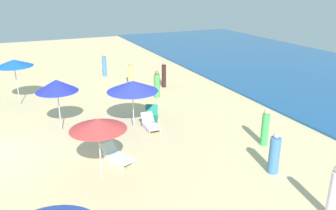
{
  "coord_description": "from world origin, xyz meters",
  "views": [
    {
      "loc": [
        13.66,
        1.79,
        6.51
      ],
      "look_at": [
        -0.07,
        7.87,
        1.15
      ],
      "focal_mm": 36.65,
      "sensor_mm": 36.0,
      "label": 1
    }
  ],
  "objects": [
    {
      "name": "beachgoer_2",
      "position": [
        -7.75,
        8.54,
        0.7
      ],
      "size": [
        0.47,
        0.47,
        1.52
      ],
      "rotation": [
        0.0,
        0.0,
        5.96
      ],
      "color": "#E4EC75",
      "rests_on": "ground_plane"
    },
    {
      "name": "lounge_chair_1_1",
      "position": [
        -1.03,
        7.39,
        0.27
      ],
      "size": [
        1.37,
        1.07,
        0.77
      ],
      "rotation": [
        0.0,
        0.0,
        1.15
      ],
      "color": "silver",
      "rests_on": "ground_plane"
    },
    {
      "name": "umbrella_2",
      "position": [
        -6.45,
        1.52,
        2.4
      ],
      "size": [
        2.0,
        2.0,
        2.59
      ],
      "color": "silver",
      "rests_on": "ground_plane"
    },
    {
      "name": "lounge_chair_0_0",
      "position": [
        2.16,
        4.74,
        0.24
      ],
      "size": [
        1.56,
        1.04,
        0.61
      ],
      "rotation": [
        0.0,
        0.0,
        1.94
      ],
      "color": "silver",
      "rests_on": "ground_plane"
    },
    {
      "name": "umbrella_0",
      "position": [
        3.15,
        3.9,
        2.09
      ],
      "size": [
        1.92,
        1.92,
        2.29
      ],
      "color": "silver",
      "rests_on": "ground_plane"
    },
    {
      "name": "lounge_chair_1_0",
      "position": [
        -0.23,
        7.03,
        0.25
      ],
      "size": [
        1.33,
        0.63,
        0.67
      ],
      "rotation": [
        0.0,
        0.0,
        1.54
      ],
      "color": "silver",
      "rests_on": "ground_plane"
    },
    {
      "name": "beachgoer_0",
      "position": [
        -4.58,
        9.13,
        0.77
      ],
      "size": [
        0.46,
        0.46,
        1.64
      ],
      "rotation": [
        0.0,
        0.0,
        4.29
      ],
      "color": "#4BAA55",
      "rests_on": "ground_plane"
    },
    {
      "name": "beachgoer_1",
      "position": [
        -6.38,
        10.36,
        0.81
      ],
      "size": [
        0.37,
        0.37,
        1.69
      ],
      "rotation": [
        0.0,
        0.0,
        2.74
      ],
      "color": "#371C1C",
      "rests_on": "ground_plane"
    },
    {
      "name": "umbrella_1",
      "position": [
        -0.8,
        6.4,
        2.05
      ],
      "size": [
        2.38,
        2.38,
        2.3
      ],
      "color": "silver",
      "rests_on": "ground_plane"
    },
    {
      "name": "beachgoer_3",
      "position": [
        7.89,
        9.56,
        0.82
      ],
      "size": [
        0.39,
        0.39,
        1.71
      ],
      "rotation": [
        0.0,
        0.0,
        2.73
      ],
      "color": "white",
      "rests_on": "ground_plane"
    },
    {
      "name": "beachgoer_6",
      "position": [
        -10.72,
        7.48,
        0.79
      ],
      "size": [
        0.33,
        0.33,
        1.67
      ],
      "rotation": [
        0.0,
        0.0,
        4.83
      ],
      "color": "#457FCC",
      "rests_on": "ground_plane"
    },
    {
      "name": "beachgoer_5",
      "position": [
        3.24,
        10.85,
        0.76
      ],
      "size": [
        0.44,
        0.44,
        1.6
      ],
      "rotation": [
        0.0,
        0.0,
        0.76
      ],
      "color": "#41B958",
      "rests_on": "ground_plane"
    },
    {
      "name": "umbrella_4",
      "position": [
        -1.75,
        3.17,
        2.2
      ],
      "size": [
        1.89,
        1.89,
        2.47
      ],
      "color": "silver",
      "rests_on": "ground_plane"
    },
    {
      "name": "beachgoer_4",
      "position": [
        5.2,
        9.68,
        0.72
      ],
      "size": [
        0.44,
        0.44,
        1.57
      ],
      "rotation": [
        0.0,
        0.0,
        0.17
      ],
      "color": "#437BBA",
      "rests_on": "ground_plane"
    }
  ]
}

